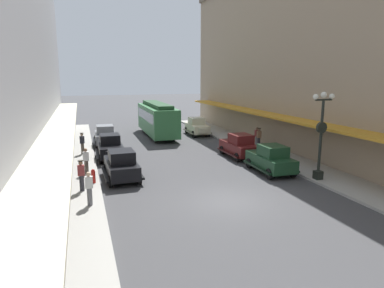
{
  "coord_description": "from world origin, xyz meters",
  "views": [
    {
      "loc": [
        -6.79,
        -14.93,
        6.19
      ],
      "look_at": [
        0.0,
        6.0,
        1.8
      ],
      "focal_mm": 32.07,
      "sensor_mm": 36.0,
      "label": 1
    }
  ],
  "objects_px": {
    "pedestrian_4": "(259,137)",
    "parked_car_5": "(105,135)",
    "parked_car_1": "(110,146)",
    "pedestrian_0": "(81,175)",
    "fire_hydrant": "(93,176)",
    "streetcar": "(157,118)",
    "pedestrian_1": "(82,143)",
    "parked_car_4": "(121,164)",
    "pedestrian_3": "(86,161)",
    "pedestrian_5": "(257,136)",
    "parked_car_0": "(239,145)",
    "parked_car_2": "(271,158)",
    "pedestrian_2": "(89,188)",
    "parked_car_3": "(197,126)",
    "lamp_post_with_clock": "(321,132)"
  },
  "relations": [
    {
      "from": "parked_car_4",
      "to": "pedestrian_2",
      "type": "distance_m",
      "value": 4.65
    },
    {
      "from": "parked_car_5",
      "to": "streetcar",
      "type": "distance_m",
      "value": 6.48
    },
    {
      "from": "parked_car_0",
      "to": "pedestrian_5",
      "type": "relative_size",
      "value": 2.61
    },
    {
      "from": "parked_car_3",
      "to": "pedestrian_2",
      "type": "bearing_deg",
      "value": -122.64
    },
    {
      "from": "parked_car_4",
      "to": "parked_car_3",
      "type": "bearing_deg",
      "value": 55.27
    },
    {
      "from": "parked_car_4",
      "to": "streetcar",
      "type": "bearing_deg",
      "value": 69.59
    },
    {
      "from": "parked_car_0",
      "to": "pedestrian_4",
      "type": "height_order",
      "value": "parked_car_0"
    },
    {
      "from": "parked_car_0",
      "to": "parked_car_3",
      "type": "bearing_deg",
      "value": 88.97
    },
    {
      "from": "fire_hydrant",
      "to": "pedestrian_3",
      "type": "xyz_separation_m",
      "value": [
        -0.33,
        2.06,
        0.43
      ]
    },
    {
      "from": "parked_car_1",
      "to": "fire_hydrant",
      "type": "height_order",
      "value": "parked_car_1"
    },
    {
      "from": "pedestrian_4",
      "to": "fire_hydrant",
      "type": "bearing_deg",
      "value": -156.79
    },
    {
      "from": "parked_car_5",
      "to": "fire_hydrant",
      "type": "relative_size",
      "value": 5.22
    },
    {
      "from": "parked_car_4",
      "to": "pedestrian_4",
      "type": "relative_size",
      "value": 2.57
    },
    {
      "from": "lamp_post_with_clock",
      "to": "pedestrian_3",
      "type": "bearing_deg",
      "value": 157.61
    },
    {
      "from": "pedestrian_2",
      "to": "parked_car_3",
      "type": "bearing_deg",
      "value": 57.36
    },
    {
      "from": "pedestrian_4",
      "to": "parked_car_5",
      "type": "bearing_deg",
      "value": 154.83
    },
    {
      "from": "parked_car_5",
      "to": "parked_car_3",
      "type": "bearing_deg",
      "value": 15.01
    },
    {
      "from": "streetcar",
      "to": "pedestrian_1",
      "type": "xyz_separation_m",
      "value": [
        -7.52,
        -7.01,
        -0.89
      ]
    },
    {
      "from": "parked_car_1",
      "to": "fire_hydrant",
      "type": "distance_m",
      "value": 6.53
    },
    {
      "from": "parked_car_5",
      "to": "lamp_post_with_clock",
      "type": "height_order",
      "value": "lamp_post_with_clock"
    },
    {
      "from": "parked_car_2",
      "to": "pedestrian_1",
      "type": "bearing_deg",
      "value": 142.72
    },
    {
      "from": "fire_hydrant",
      "to": "pedestrian_5",
      "type": "height_order",
      "value": "pedestrian_5"
    },
    {
      "from": "pedestrian_1",
      "to": "parked_car_4",
      "type": "bearing_deg",
      "value": -73.44
    },
    {
      "from": "parked_car_1",
      "to": "pedestrian_4",
      "type": "height_order",
      "value": "parked_car_1"
    },
    {
      "from": "parked_car_0",
      "to": "pedestrian_1",
      "type": "relative_size",
      "value": 2.56
    },
    {
      "from": "parked_car_0",
      "to": "parked_car_2",
      "type": "xyz_separation_m",
      "value": [
        0.06,
        -4.5,
        0.0
      ]
    },
    {
      "from": "parked_car_4",
      "to": "streetcar",
      "type": "height_order",
      "value": "streetcar"
    },
    {
      "from": "parked_car_2",
      "to": "pedestrian_0",
      "type": "distance_m",
      "value": 11.69
    },
    {
      "from": "fire_hydrant",
      "to": "pedestrian_5",
      "type": "distance_m",
      "value": 15.54
    },
    {
      "from": "parked_car_1",
      "to": "pedestrian_0",
      "type": "relative_size",
      "value": 2.56
    },
    {
      "from": "fire_hydrant",
      "to": "pedestrian_2",
      "type": "bearing_deg",
      "value": -94.76
    },
    {
      "from": "parked_car_3",
      "to": "pedestrian_3",
      "type": "distance_m",
      "value": 16.86
    },
    {
      "from": "fire_hydrant",
      "to": "parked_car_0",
      "type": "bearing_deg",
      "value": 18.74
    },
    {
      "from": "fire_hydrant",
      "to": "streetcar",
      "type": "bearing_deg",
      "value": 64.96
    },
    {
      "from": "pedestrian_5",
      "to": "pedestrian_1",
      "type": "bearing_deg",
      "value": 174.51
    },
    {
      "from": "pedestrian_5",
      "to": "parked_car_5",
      "type": "bearing_deg",
      "value": 157.65
    },
    {
      "from": "streetcar",
      "to": "pedestrian_1",
      "type": "relative_size",
      "value": 5.76
    },
    {
      "from": "fire_hydrant",
      "to": "pedestrian_4",
      "type": "bearing_deg",
      "value": 23.21
    },
    {
      "from": "parked_car_2",
      "to": "parked_car_3",
      "type": "distance_m",
      "value": 15.16
    },
    {
      "from": "parked_car_3",
      "to": "pedestrian_2",
      "type": "xyz_separation_m",
      "value": [
        -11.47,
        -17.91,
        0.05
      ]
    },
    {
      "from": "parked_car_2",
      "to": "pedestrian_5",
      "type": "relative_size",
      "value": 2.61
    },
    {
      "from": "parked_car_5",
      "to": "pedestrian_0",
      "type": "bearing_deg",
      "value": -99.26
    },
    {
      "from": "parked_car_2",
      "to": "pedestrian_4",
      "type": "distance_m",
      "value": 7.31
    },
    {
      "from": "parked_car_3",
      "to": "pedestrian_5",
      "type": "xyz_separation_m",
      "value": [
        2.87,
        -7.76,
        0.05
      ]
    },
    {
      "from": "parked_car_5",
      "to": "pedestrian_5",
      "type": "height_order",
      "value": "parked_car_5"
    },
    {
      "from": "lamp_post_with_clock",
      "to": "pedestrian_0",
      "type": "xyz_separation_m",
      "value": [
        -13.38,
        2.09,
        -1.97
      ]
    },
    {
      "from": "pedestrian_4",
      "to": "streetcar",
      "type": "bearing_deg",
      "value": 127.14
    },
    {
      "from": "pedestrian_3",
      "to": "pedestrian_5",
      "type": "height_order",
      "value": "same"
    },
    {
      "from": "parked_car_2",
      "to": "parked_car_4",
      "type": "height_order",
      "value": "same"
    },
    {
      "from": "parked_car_1",
      "to": "parked_car_4",
      "type": "bearing_deg",
      "value": -88.21
    }
  ]
}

